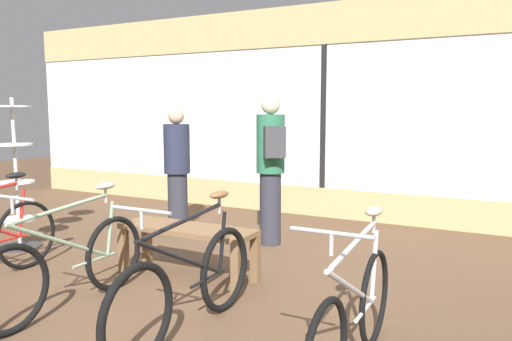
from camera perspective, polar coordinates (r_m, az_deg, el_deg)
The scene contains 9 objects.
ground_plane at distance 4.43m, azimuth -11.41°, elevation -14.88°, with size 24.00×24.00×0.00m, color brown.
shop_back_wall at distance 7.63m, azimuth 7.78°, elevation 6.90°, with size 12.00×0.08×3.20m.
bicycle_left at distance 4.43m, azimuth -20.56°, elevation -10.00°, with size 0.46×1.73×1.02m.
bicycle_right at distance 3.74m, azimuth -7.76°, elevation -12.76°, with size 0.46×1.74×1.03m.
bicycle_far_right at distance 3.24m, azimuth 11.19°, elevation -15.95°, with size 0.46×1.66×1.01m.
accessory_rack at distance 6.51m, azimuth -25.67°, elevation -1.76°, with size 0.48×0.48×1.78m.
display_bench at distance 4.95m, azimuth -7.88°, elevation -7.42°, with size 1.40×0.44×0.51m.
customer_near_rack at distance 5.99m, azimuth 1.69°, elevation 0.67°, with size 0.52×0.56×1.81m.
customer_by_window at distance 6.65m, azimuth -8.98°, elevation 0.46°, with size 0.48×0.56×1.66m.
Camera 1 is at (2.63, -3.16, 1.64)m, focal length 35.00 mm.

